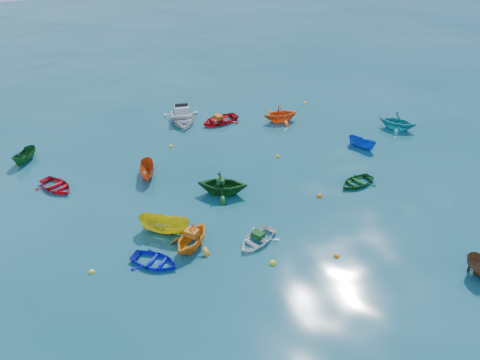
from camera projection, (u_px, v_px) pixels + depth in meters
name	position (u px, v px, depth m)	size (l,w,h in m)	color
ground	(276.00, 225.00, 28.10)	(160.00, 160.00, 0.00)	#0A424B
dinghy_blue_sw	(155.00, 264.00, 25.17)	(1.95, 2.72, 0.56)	#1116D7
dinghy_white_near	(257.00, 242.00, 26.77)	(1.95, 2.73, 0.57)	white
dinghy_orange_w	(192.00, 247.00, 26.39)	(2.59, 3.00, 1.58)	orange
sampan_yellow_mid	(165.00, 232.00, 27.50)	(1.20, 3.18, 1.23)	gold
dinghy_green_e	(356.00, 184.00, 32.02)	(1.94, 2.71, 0.56)	#13541A
dinghy_cyan_se	(396.00, 129.00, 39.51)	(2.60, 3.02, 1.59)	teal
sampan_orange_n	(148.00, 176.00, 32.97)	(1.01, 2.68, 1.03)	#C34712
dinghy_green_n	(223.00, 194.00, 31.03)	(2.83, 3.28, 1.73)	#114B18
dinghy_red_ne	(220.00, 122.00, 40.61)	(2.45, 3.43, 0.71)	red
sampan_blue_far	(361.00, 147.00, 36.66)	(0.88, 2.34, 0.90)	#0E42B7
dinghy_red_far	(57.00, 189.00, 31.56)	(2.06, 2.87, 0.60)	red
dinghy_orange_far	(280.00, 121.00, 40.84)	(2.65, 3.07, 1.62)	#F15C16
sampan_green_far	(26.00, 161.00, 34.74)	(0.95, 2.51, 0.97)	#13521A
motorboat_white	(182.00, 121.00, 40.89)	(3.19, 4.46, 1.53)	silver
tarp_green_a	(258.00, 235.00, 26.60)	(0.67, 0.50, 0.32)	#114517
tarp_orange_a	(192.00, 233.00, 25.92)	(0.72, 0.55, 0.35)	orange
tarp_green_b	(221.00, 180.00, 30.50)	(0.65, 0.49, 0.32)	#134F23
tarp_orange_b	(218.00, 117.00, 40.28)	(0.74, 0.56, 0.36)	#BC5513
buoy_ye_a	(273.00, 264.00, 25.19)	(0.39, 0.39, 0.39)	yellow
buoy_or_b	(336.00, 256.00, 25.68)	(0.33, 0.33, 0.33)	orange
buoy_ye_b	(92.00, 272.00, 24.61)	(0.32, 0.32, 0.32)	yellow
buoy_or_c	(157.00, 218.00, 28.72)	(0.30, 0.30, 0.30)	orange
buoy_ye_c	(278.00, 157.00, 35.32)	(0.33, 0.33, 0.33)	gold
buoy_or_d	(319.00, 196.00, 30.74)	(0.39, 0.39, 0.39)	#D3640B
buoy_ye_d	(171.00, 147.00, 36.75)	(0.34, 0.34, 0.34)	yellow
buoy_or_e	(271.00, 112.00, 42.44)	(0.37, 0.37, 0.37)	orange
buoy_ye_e	(304.00, 104.00, 44.21)	(0.38, 0.38, 0.38)	yellow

